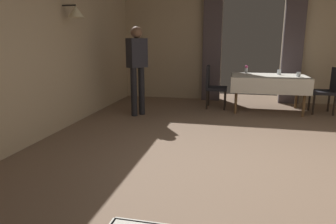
# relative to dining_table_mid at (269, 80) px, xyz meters

# --- Properties ---
(ground) EXTENTS (10.08, 10.08, 0.00)m
(ground) POSITION_rel_dining_table_mid_xyz_m (-0.35, -3.10, -0.66)
(ground) COLOR #7A604C
(wall_left) EXTENTS (0.49, 8.40, 3.00)m
(wall_left) POSITION_rel_dining_table_mid_xyz_m (-3.55, -3.10, 0.85)
(wall_left) COLOR tan
(wall_left) RESTS_ON ground
(wall_back) EXTENTS (6.40, 0.27, 3.00)m
(wall_back) POSITION_rel_dining_table_mid_xyz_m (-0.35, 1.08, 0.86)
(wall_back) COLOR tan
(wall_back) RESTS_ON ground
(dining_table_mid) EXTENTS (1.53, 1.02, 0.75)m
(dining_table_mid) POSITION_rel_dining_table_mid_xyz_m (0.00, 0.00, 0.00)
(dining_table_mid) COLOR brown
(dining_table_mid) RESTS_ON ground
(chair_mid_right) EXTENTS (0.44, 0.44, 0.93)m
(chair_mid_right) POSITION_rel_dining_table_mid_xyz_m (1.15, 0.02, -0.14)
(chair_mid_right) COLOR black
(chair_mid_right) RESTS_ON ground
(chair_mid_left) EXTENTS (0.44, 0.44, 0.93)m
(chair_mid_left) POSITION_rel_dining_table_mid_xyz_m (-1.15, 0.05, -0.14)
(chair_mid_left) COLOR black
(chair_mid_left) RESTS_ON ground
(flower_vase_mid) EXTENTS (0.07, 0.07, 0.18)m
(flower_vase_mid) POSITION_rel_dining_table_mid_xyz_m (-0.45, 0.37, 0.19)
(flower_vase_mid) COLOR silver
(flower_vase_mid) RESTS_ON dining_table_mid
(glass_mid_b) EXTENTS (0.08, 0.08, 0.09)m
(glass_mid_b) POSITION_rel_dining_table_mid_xyz_m (0.55, -0.11, 0.14)
(glass_mid_b) COLOR silver
(glass_mid_b) RESTS_ON dining_table_mid
(glass_mid_c) EXTENTS (0.08, 0.08, 0.11)m
(glass_mid_c) POSITION_rel_dining_table_mid_xyz_m (0.22, 0.21, 0.15)
(glass_mid_c) COLOR silver
(glass_mid_c) RESTS_ON dining_table_mid
(person_waiter_by_doorway) EXTENTS (0.40, 0.42, 1.72)m
(person_waiter_by_doorway) POSITION_rel_dining_table_mid_xyz_m (-2.55, -0.96, 0.37)
(person_waiter_by_doorway) COLOR black
(person_waiter_by_doorway) RESTS_ON ground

